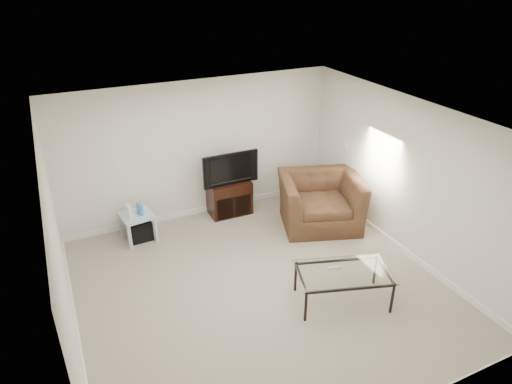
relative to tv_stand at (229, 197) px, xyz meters
name	(u,v)px	position (x,y,z in m)	size (l,w,h in m)	color
floor	(260,287)	(-0.45, -2.28, -0.32)	(5.00, 5.00, 0.00)	tan
ceiling	(261,122)	(-0.45, -2.28, 2.18)	(5.00, 5.00, 0.00)	white
wall_back	(199,150)	(-0.45, 0.22, 0.93)	(5.00, 0.02, 2.50)	silver
wall_left	(60,259)	(-2.95, -2.28, 0.93)	(0.02, 5.00, 2.50)	silver
wall_right	(407,178)	(2.05, -2.28, 0.93)	(0.02, 5.00, 2.50)	silver
plate_back	(119,164)	(-1.85, 0.21, 0.93)	(0.12, 0.02, 0.12)	white
plate_right_switch	(345,145)	(2.04, -0.68, 0.93)	(0.02, 0.09, 0.13)	white
plate_right_outlet	(350,198)	(2.04, -0.98, -0.02)	(0.02, 0.08, 0.12)	white
tv_stand	(229,197)	(0.00, 0.00, 0.00)	(0.77, 0.53, 0.64)	black
dvd_player	(229,187)	(0.00, -0.04, 0.21)	(0.47, 0.33, 0.07)	black
television	(229,167)	(0.00, -0.03, 0.62)	(0.97, 0.19, 0.60)	black
side_table	(138,227)	(-1.74, -0.23, -0.08)	(0.50, 0.50, 0.48)	silver
subwoofer	(140,229)	(-1.72, -0.21, -0.15)	(0.36, 0.36, 0.36)	black
game_console	(129,211)	(-1.86, -0.27, 0.27)	(0.05, 0.16, 0.22)	white
game_case	(140,209)	(-1.68, -0.24, 0.25)	(0.05, 0.14, 0.19)	#337FCC
recliner	(321,193)	(1.31, -1.08, 0.29)	(1.38, 0.90, 1.21)	brown
coffee_table	(342,287)	(0.44, -3.02, -0.07)	(1.26, 0.71, 0.49)	black
remote	(334,268)	(0.37, -2.90, 0.19)	(0.20, 0.05, 0.02)	#B2B2B7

